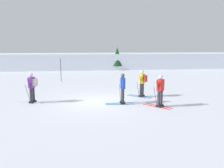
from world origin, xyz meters
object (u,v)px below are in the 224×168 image
(skier_blue, at_px, (122,88))
(skier_yellow, at_px, (142,82))
(conifer_far_left, at_px, (117,57))
(skier_red, at_px, (160,90))
(trail_marker_pole, at_px, (61,70))
(skier_purple, at_px, (32,86))

(skier_blue, xyz_separation_m, skier_yellow, (1.53, 1.56, 0.04))
(skier_yellow, distance_m, conifer_far_left, 16.72)
(skier_red, distance_m, trail_marker_pole, 11.30)
(skier_blue, relative_size, skier_yellow, 1.00)
(skier_yellow, distance_m, trail_marker_pole, 9.14)
(skier_blue, relative_size, skier_red, 1.00)
(skier_yellow, bearing_deg, trail_marker_pole, 128.76)
(skier_red, distance_m, conifer_far_left, 19.12)
(skier_yellow, relative_size, skier_purple, 1.00)
(skier_yellow, bearing_deg, skier_blue, -134.46)
(conifer_far_left, bearing_deg, skier_purple, -113.05)
(skier_blue, xyz_separation_m, conifer_far_left, (2.40, 18.23, 0.90))
(conifer_far_left, bearing_deg, skier_blue, -97.51)
(trail_marker_pole, bearing_deg, skier_red, -57.65)
(conifer_far_left, bearing_deg, trail_marker_pole, -124.64)
(skier_purple, height_order, skier_red, same)
(skier_purple, relative_size, trail_marker_pole, 0.82)
(skier_purple, relative_size, conifer_far_left, 0.56)
(skier_blue, bearing_deg, skier_red, -24.90)
(skier_yellow, height_order, trail_marker_pole, trail_marker_pole)
(trail_marker_pole, bearing_deg, skier_purple, -95.85)
(skier_yellow, height_order, skier_purple, same)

